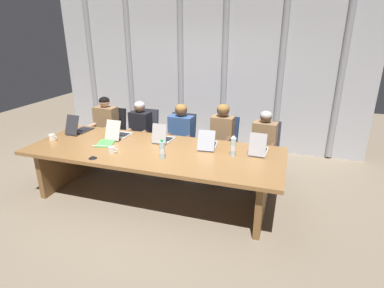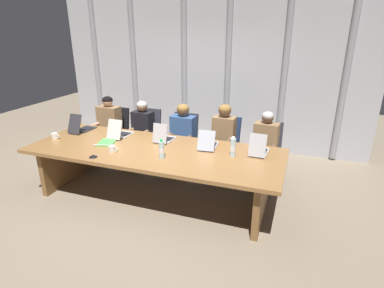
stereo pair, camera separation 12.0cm
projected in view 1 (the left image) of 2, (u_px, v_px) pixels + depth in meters
name	position (u px, v px, depth m)	size (l,w,h in m)	color
ground_plane	(156.00, 196.00, 4.56)	(12.50, 12.50, 0.00)	#7F705B
conference_table	(154.00, 159.00, 4.36)	(3.54, 1.31, 0.74)	olive
curtain_backdrop	(202.00, 72.00, 6.18)	(6.25, 0.17, 2.96)	#B2B2B7
laptop_left_end	(79.00, 129.00, 5.00)	(0.24, 0.46, 0.31)	#2D2D33
laptop_left_mid	(119.00, 134.00, 4.77)	(0.25, 0.43, 0.30)	beige
laptop_center	(163.00, 138.00, 4.59)	(0.25, 0.37, 0.30)	#BCBCC1
laptop_right_mid	(208.00, 143.00, 4.38)	(0.27, 0.45, 0.27)	#A8ADB7
laptop_right_end	(259.00, 149.00, 4.17)	(0.24, 0.41, 0.31)	#BCBCC1
office_chair_left_end	(112.00, 140.00, 5.85)	(0.60, 0.60, 0.92)	black
office_chair_left_mid	(144.00, 143.00, 5.65)	(0.60, 0.60, 0.95)	#2D2D38
office_chair_center	(181.00, 148.00, 5.45)	(0.60, 0.60, 0.93)	#2D2D38
office_chair_right_mid	(222.00, 153.00, 5.24)	(0.60, 0.60, 0.94)	navy
office_chair_right_end	(264.00, 158.00, 5.03)	(0.60, 0.60, 0.91)	#2D2D38
person_left_end	(104.00, 126.00, 5.61)	(0.43, 0.56, 1.17)	olive
person_left_mid	(138.00, 131.00, 5.41)	(0.40, 0.57, 1.14)	black
person_center	(179.00, 134.00, 5.19)	(0.44, 0.56, 1.15)	#335184
person_right_mid	(221.00, 137.00, 4.98)	(0.38, 0.56, 1.19)	olive
person_right_end	(263.00, 144.00, 4.80)	(0.40, 0.57, 1.14)	olive
water_bottle_primary	(162.00, 150.00, 3.98)	(0.07, 0.07, 0.25)	silver
water_bottle_secondary	(233.00, 147.00, 4.05)	(0.07, 0.07, 0.27)	silver
coffee_mug_near	(52.00, 137.00, 4.65)	(0.13, 0.09, 0.09)	white
coffee_mug_far	(112.00, 150.00, 4.18)	(0.13, 0.09, 0.09)	white
conference_mic_left_side	(93.00, 157.00, 4.01)	(0.11, 0.11, 0.04)	black
spiral_notepad	(105.00, 143.00, 4.51)	(0.29, 0.35, 0.03)	#4CB74C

